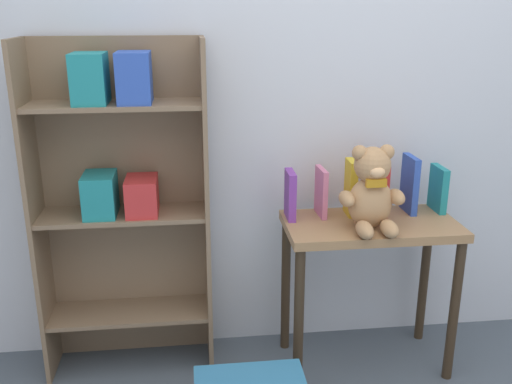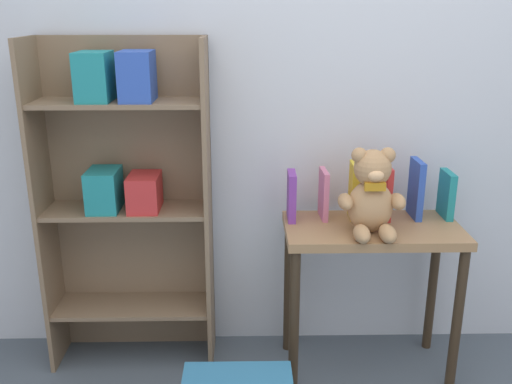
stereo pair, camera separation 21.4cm
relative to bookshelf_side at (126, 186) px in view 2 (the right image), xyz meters
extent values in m
cube|color=silver|center=(0.81, 0.14, 0.46)|extent=(4.80, 0.06, 2.50)
cube|color=#7F664C|center=(-0.34, -0.03, -0.10)|extent=(0.02, 0.25, 1.39)
cube|color=#7F664C|center=(0.34, -0.03, -0.10)|extent=(0.02, 0.25, 1.39)
cube|color=#7F664C|center=(0.00, 0.08, -0.10)|extent=(0.69, 0.02, 1.39)
cube|color=#7F664C|center=(0.00, -0.03, -0.54)|extent=(0.66, 0.23, 0.02)
cube|color=#7F664C|center=(0.00, -0.03, -0.10)|extent=(0.66, 0.23, 0.02)
cube|color=#7F664C|center=(0.00, -0.03, 0.35)|extent=(0.66, 0.23, 0.02)
cube|color=teal|center=(-0.08, -0.05, 0.45)|extent=(0.12, 0.18, 0.19)
cube|color=#2D51B7|center=(0.08, -0.05, 0.45)|extent=(0.12, 0.18, 0.19)
cube|color=teal|center=(-0.08, -0.05, 0.00)|extent=(0.12, 0.18, 0.17)
cube|color=red|center=(0.08, -0.05, -0.01)|extent=(0.12, 0.18, 0.15)
cube|color=#9E754C|center=(1.00, -0.14, -0.15)|extent=(0.70, 0.37, 0.04)
cylinder|color=#37291A|center=(0.68, -0.30, -0.48)|extent=(0.04, 0.04, 0.62)
cylinder|color=#37291A|center=(1.32, -0.30, -0.48)|extent=(0.04, 0.04, 0.62)
cylinder|color=#37291A|center=(0.68, 0.01, -0.48)|extent=(0.04, 0.04, 0.62)
cylinder|color=#37291A|center=(1.32, 0.01, -0.48)|extent=(0.04, 0.04, 0.62)
ellipsoid|color=tan|center=(0.97, -0.20, -0.03)|extent=(0.18, 0.13, 0.21)
sphere|color=tan|center=(0.97, -0.20, 0.13)|extent=(0.14, 0.14, 0.14)
sphere|color=tan|center=(0.92, -0.20, 0.18)|extent=(0.06, 0.06, 0.06)
sphere|color=tan|center=(1.02, -0.20, 0.18)|extent=(0.06, 0.06, 0.06)
ellipsoid|color=#F4BB82|center=(0.97, -0.26, 0.12)|extent=(0.06, 0.04, 0.04)
ellipsoid|color=tan|center=(0.87, -0.22, 0.00)|extent=(0.06, 0.11, 0.06)
ellipsoid|color=tan|center=(1.07, -0.22, 0.00)|extent=(0.06, 0.11, 0.06)
ellipsoid|color=tan|center=(0.92, -0.30, -0.10)|extent=(0.06, 0.12, 0.06)
ellipsoid|color=tan|center=(1.02, -0.30, -0.10)|extent=(0.06, 0.12, 0.06)
cube|color=#C68419|center=(0.97, -0.26, 0.07)|extent=(0.08, 0.02, 0.03)
cube|color=purple|center=(0.68, -0.06, -0.03)|extent=(0.03, 0.13, 0.20)
cube|color=#D17093|center=(0.81, -0.04, -0.03)|extent=(0.03, 0.13, 0.20)
cube|color=gold|center=(0.94, -0.05, -0.01)|extent=(0.04, 0.11, 0.23)
cube|color=red|center=(1.07, -0.04, -0.02)|extent=(0.03, 0.15, 0.22)
cube|color=#2D51B7|center=(1.19, -0.04, -0.01)|extent=(0.03, 0.14, 0.24)
cube|color=teal|center=(1.32, -0.04, -0.03)|extent=(0.03, 0.14, 0.19)
camera|label=1|loc=(0.28, -2.24, 0.70)|focal=40.00mm
camera|label=2|loc=(0.49, -2.26, 0.70)|focal=40.00mm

